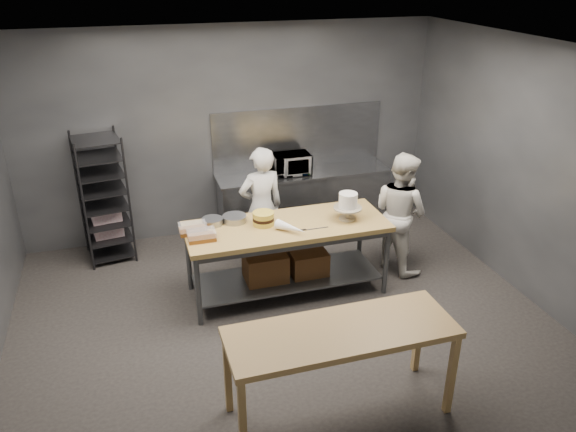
# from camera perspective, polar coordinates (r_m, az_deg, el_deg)

# --- Properties ---
(ground) EXTENTS (6.00, 6.00, 0.00)m
(ground) POSITION_cam_1_polar(r_m,az_deg,el_deg) (6.60, -0.70, -10.20)
(ground) COLOR black
(ground) RESTS_ON ground
(back_wall) EXTENTS (6.00, 0.04, 3.00)m
(back_wall) POSITION_cam_1_polar(r_m,az_deg,el_deg) (8.16, -5.75, 8.44)
(back_wall) COLOR #4C4F54
(back_wall) RESTS_ON ground
(work_table) EXTENTS (2.40, 0.90, 0.92)m
(work_table) POSITION_cam_1_polar(r_m,az_deg,el_deg) (6.78, -0.26, -3.50)
(work_table) COLOR olive
(work_table) RESTS_ON ground
(near_counter) EXTENTS (2.00, 0.70, 0.90)m
(near_counter) POSITION_cam_1_polar(r_m,az_deg,el_deg) (4.96, 5.42, -12.23)
(near_counter) COLOR olive
(near_counter) RESTS_ON ground
(back_counter) EXTENTS (2.60, 0.60, 0.90)m
(back_counter) POSITION_cam_1_polar(r_m,az_deg,el_deg) (8.47, 1.63, 1.63)
(back_counter) COLOR slate
(back_counter) RESTS_ON ground
(splashback_panel) EXTENTS (2.60, 0.02, 0.90)m
(splashback_panel) POSITION_cam_1_polar(r_m,az_deg,el_deg) (8.43, 1.05, 8.03)
(splashback_panel) COLOR slate
(splashback_panel) RESTS_ON back_counter
(speed_rack) EXTENTS (0.69, 0.73, 1.75)m
(speed_rack) POSITION_cam_1_polar(r_m,az_deg,el_deg) (7.87, -18.20, 1.65)
(speed_rack) COLOR black
(speed_rack) RESTS_ON ground
(chef_behind) EXTENTS (0.64, 0.46, 1.64)m
(chef_behind) POSITION_cam_1_polar(r_m,az_deg,el_deg) (7.32, -2.73, 0.87)
(chef_behind) COLOR silver
(chef_behind) RESTS_ON ground
(chef_right) EXTENTS (0.84, 0.94, 1.60)m
(chef_right) POSITION_cam_1_polar(r_m,az_deg,el_deg) (7.37, 11.33, 0.38)
(chef_right) COLOR silver
(chef_right) RESTS_ON ground
(microwave) EXTENTS (0.54, 0.37, 0.30)m
(microwave) POSITION_cam_1_polar(r_m,az_deg,el_deg) (8.19, 0.31, 5.31)
(microwave) COLOR black
(microwave) RESTS_ON back_counter
(frosted_cake_stand) EXTENTS (0.34, 0.34, 0.34)m
(frosted_cake_stand) POSITION_cam_1_polar(r_m,az_deg,el_deg) (6.70, 6.11, 1.30)
(frosted_cake_stand) COLOR #A79D85
(frosted_cake_stand) RESTS_ON work_table
(layer_cake) EXTENTS (0.25, 0.25, 0.16)m
(layer_cake) POSITION_cam_1_polar(r_m,az_deg,el_deg) (6.58, -2.52, -0.25)
(layer_cake) COLOR gold
(layer_cake) RESTS_ON work_table
(cake_pans) EXTENTS (0.53, 0.29, 0.07)m
(cake_pans) POSITION_cam_1_polar(r_m,az_deg,el_deg) (6.69, -6.41, -0.38)
(cake_pans) COLOR gray
(cake_pans) RESTS_ON work_table
(piping_bag) EXTENTS (0.33, 0.37, 0.12)m
(piping_bag) POSITION_cam_1_polar(r_m,az_deg,el_deg) (6.40, 0.30, -1.21)
(piping_bag) COLOR white
(piping_bag) RESTS_ON work_table
(offset_spatula) EXTENTS (0.36, 0.02, 0.02)m
(offset_spatula) POSITION_cam_1_polar(r_m,az_deg,el_deg) (6.49, 2.19, -1.36)
(offset_spatula) COLOR slate
(offset_spatula) RESTS_ON work_table
(pastry_clamshells) EXTENTS (0.38, 0.41, 0.11)m
(pastry_clamshells) POSITION_cam_1_polar(r_m,az_deg,el_deg) (6.40, -9.22, -1.59)
(pastry_clamshells) COLOR #A16120
(pastry_clamshells) RESTS_ON work_table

